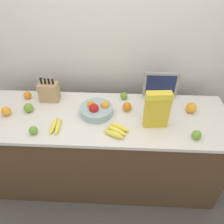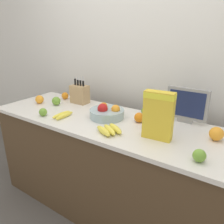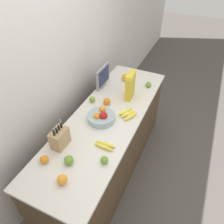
{
  "view_description": "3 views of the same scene",
  "coord_description": "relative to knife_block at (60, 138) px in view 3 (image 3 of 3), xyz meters",
  "views": [
    {
      "loc": [
        0.14,
        -1.39,
        2.06
      ],
      "look_at": [
        0.07,
        -0.04,
        0.94
      ],
      "focal_mm": 35.0,
      "sensor_mm": 36.0,
      "label": 1
    },
    {
      "loc": [
        0.88,
        -1.31,
        1.51
      ],
      "look_at": [
        0.01,
        -0.0,
        0.93
      ],
      "focal_mm": 35.0,
      "sensor_mm": 36.0,
      "label": 2
    },
    {
      "loc": [
        -1.51,
        -0.75,
        2.35
      ],
      "look_at": [
        0.02,
        -0.05,
        0.93
      ],
      "focal_mm": 35.0,
      "sensor_mm": 36.0,
      "label": 3
    }
  ],
  "objects": [
    {
      "name": "apple_rear",
      "position": [
        -0.14,
        -0.18,
        -0.05
      ],
      "size": [
        0.08,
        0.08,
        0.08
      ],
      "primitive_type": "sphere",
      "color": "#6B9E33",
      "rests_on": "counter"
    },
    {
      "name": "counter",
      "position": [
        0.51,
        -0.21,
        -0.52
      ],
      "size": [
        2.13,
        0.68,
        0.86
      ],
      "color": "#4C3823",
      "rests_on": "ground_plane"
    },
    {
      "name": "orange_front_right",
      "position": [
        0.7,
        -0.12,
        -0.05
      ],
      "size": [
        0.08,
        0.08,
        0.08
      ],
      "primitive_type": "sphere",
      "color": "orange",
      "rests_on": "counter"
    },
    {
      "name": "orange_front_left",
      "position": [
        1.25,
        -0.12,
        -0.04
      ],
      "size": [
        0.09,
        0.09,
        0.09
      ],
      "primitive_type": "sphere",
      "color": "orange",
      "rests_on": "counter"
    },
    {
      "name": "orange_back_center",
      "position": [
        -0.21,
        0.01,
        -0.05
      ],
      "size": [
        0.07,
        0.07,
        0.07
      ],
      "primitive_type": "sphere",
      "color": "orange",
      "rests_on": "counter"
    },
    {
      "name": "fruit_bowl",
      "position": [
        0.45,
        -0.18,
        -0.05
      ],
      "size": [
        0.28,
        0.28,
        0.12
      ],
      "color": "#99B2B7",
      "rests_on": "counter"
    },
    {
      "name": "orange_front_center",
      "position": [
        -0.31,
        -0.23,
        -0.05
      ],
      "size": [
        0.08,
        0.08,
        0.08
      ],
      "primitive_type": "sphere",
      "color": "orange",
      "rests_on": "counter"
    },
    {
      "name": "banana_bunch_right",
      "position": [
        0.14,
        -0.37,
        -0.07
      ],
      "size": [
        0.08,
        0.19,
        0.03
      ],
      "rotation": [
        0.0,
        0.0,
        4.64
      ],
      "color": "yellow",
      "rests_on": "counter"
    },
    {
      "name": "ground_plane",
      "position": [
        0.51,
        -0.21,
        -0.95
      ],
      "size": [
        14.0,
        14.0,
        0.0
      ],
      "primitive_type": "plane",
      "color": "#514C47"
    },
    {
      "name": "wall_back",
      "position": [
        0.51,
        0.35,
        0.35
      ],
      "size": [
        9.0,
        0.06,
        2.6
      ],
      "color": "silver",
      "rests_on": "ground_plane"
    },
    {
      "name": "cereal_box",
      "position": [
        0.93,
        -0.3,
        0.08
      ],
      "size": [
        0.19,
        0.08,
        0.31
      ],
      "rotation": [
        0.0,
        0.0,
        0.08
      ],
      "color": "gold",
      "rests_on": "counter"
    },
    {
      "name": "apple_rightmost",
      "position": [
        -0.01,
        -0.44,
        -0.06
      ],
      "size": [
        0.07,
        0.07,
        0.07
      ],
      "primitive_type": "sphere",
      "color": "#6B9E33",
      "rests_on": "counter"
    },
    {
      "name": "small_monitor",
      "position": [
        1.0,
        0.07,
        0.05
      ],
      "size": [
        0.31,
        0.03,
        0.27
      ],
      "color": "gray",
      "rests_on": "counter"
    },
    {
      "name": "knife_block",
      "position": [
        0.0,
        0.0,
        0.0
      ],
      "size": [
        0.17,
        0.11,
        0.27
      ],
      "color": "tan",
      "rests_on": "counter"
    },
    {
      "name": "banana_bunch_left",
      "position": [
        0.62,
        -0.4,
        -0.07
      ],
      "size": [
        0.22,
        0.2,
        0.04
      ],
      "rotation": [
        0.0,
        0.0,
        2.61
      ],
      "color": "yellow",
      "rests_on": "counter"
    },
    {
      "name": "apple_middle",
      "position": [
        0.68,
        0.05,
        -0.06
      ],
      "size": [
        0.07,
        0.07,
        0.07
      ],
      "primitive_type": "sphere",
      "color": "#6B9E33",
      "rests_on": "counter"
    },
    {
      "name": "apple_near_bananas",
      "position": [
        1.22,
        -0.43,
        -0.05
      ],
      "size": [
        0.07,
        0.07,
        0.07
      ],
      "primitive_type": "sphere",
      "color": "#6B9E33",
      "rests_on": "counter"
    }
  ]
}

